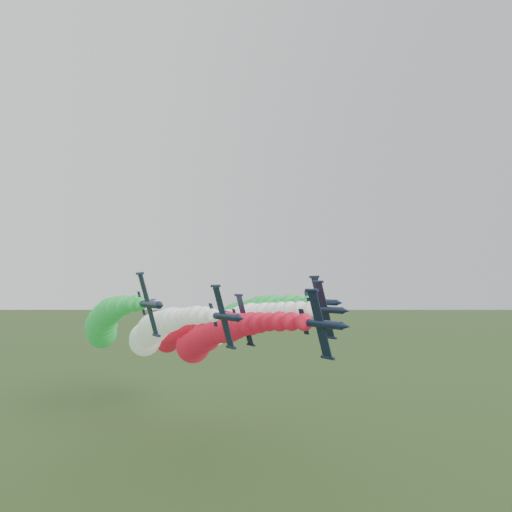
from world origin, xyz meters
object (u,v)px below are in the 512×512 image
object	(u,v)px
jet_inner_left	(152,333)
jet_outer_right	(227,320)
jet_outer_left	(104,324)
jet_trail	(177,332)
jet_lead	(207,338)
jet_inner_right	(224,327)

from	to	relation	value
jet_inner_left	jet_outer_right	world-z (taller)	jet_outer_right
jet_inner_left	jet_outer_left	distance (m)	12.80
jet_outer_left	jet_outer_right	size ratio (longest dim) A/B	1.00
jet_outer_left	jet_outer_right	world-z (taller)	jet_outer_left
jet_outer_right	jet_trail	bearing A→B (deg)	143.53
jet_lead	jet_trail	world-z (taller)	jet_lead
jet_inner_right	jet_trail	world-z (taller)	jet_inner_right
jet_lead	jet_inner_right	size ratio (longest dim) A/B	1.01
jet_lead	jet_inner_left	bearing A→B (deg)	122.40
jet_inner_right	jet_trail	size ratio (longest dim) A/B	1.00
jet_inner_right	jet_trail	distance (m)	18.46
jet_inner_left	jet_inner_right	bearing A→B (deg)	-5.81
jet_inner_left	jet_trail	bearing A→B (deg)	48.51
jet_lead	jet_trail	bearing A→B (deg)	82.97
jet_outer_right	jet_trail	world-z (taller)	jet_outer_right
jet_lead	jet_outer_right	world-z (taller)	jet_outer_right
jet_lead	jet_trail	size ratio (longest dim) A/B	1.01
jet_lead	jet_outer_right	size ratio (longest dim) A/B	1.01
jet_inner_right	jet_outer_right	xyz separation A→B (m)	(5.14, 7.37, 1.21)
jet_inner_right	jet_outer_right	world-z (taller)	jet_outer_right
jet_inner_left	jet_inner_right	world-z (taller)	jet_inner_right
jet_lead	jet_inner_left	distance (m)	17.40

